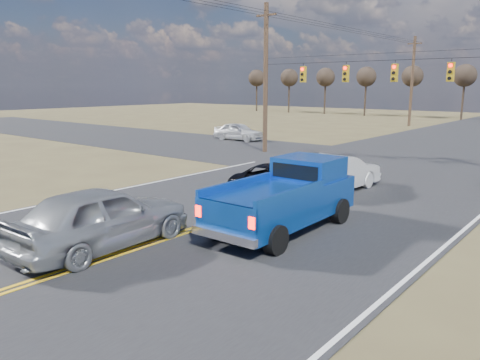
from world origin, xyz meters
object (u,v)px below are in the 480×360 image
Objects in this scene: black_suv at (276,178)px; pickup_truck at (287,197)px; white_car_queue at (337,173)px; dgrey_car_queue at (308,164)px; silver_suv at (102,217)px; cross_car_west at (238,131)px.

pickup_truck is at bearing 127.54° from black_suv.
white_car_queue is 3.74m from dgrey_car_queue.
white_car_queue is at bearing 142.88° from dgrey_car_queue.
pickup_truck is at bearing -125.07° from silver_suv.
dgrey_car_queue is (-0.98, 4.31, -0.04)m from black_suv.
pickup_truck is at bearing 119.05° from dgrey_car_queue.
black_suv is 2.76m from white_car_queue.
silver_suv is 9.08m from black_suv.
black_suv is at bearing 127.75° from pickup_truck.
pickup_truck is 1.11× the size of silver_suv.
dgrey_car_queue is at bearing -34.82° from white_car_queue.
dgrey_car_queue is at bearing 116.09° from pickup_truck.
silver_suv is at bearing -152.55° from cross_car_west.
white_car_queue is (1.93, 1.96, 0.17)m from black_suv.
cross_car_west reaches higher than dgrey_car_queue.
pickup_truck is 25.30m from cross_car_west.
cross_car_west is (-17.33, 18.43, -0.33)m from pickup_truck.
black_suv is (-0.33, 9.07, -0.28)m from silver_suv.
pickup_truck is 1.30× the size of black_suv.
white_car_queue is (1.60, 11.03, -0.11)m from silver_suv.
cross_car_west is (-15.84, 12.23, -0.06)m from white_car_queue.
silver_suv is at bearing -123.73° from pickup_truck.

